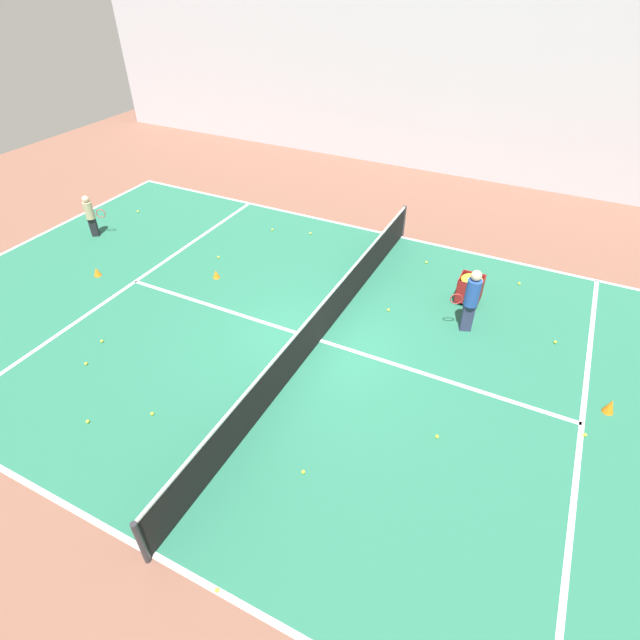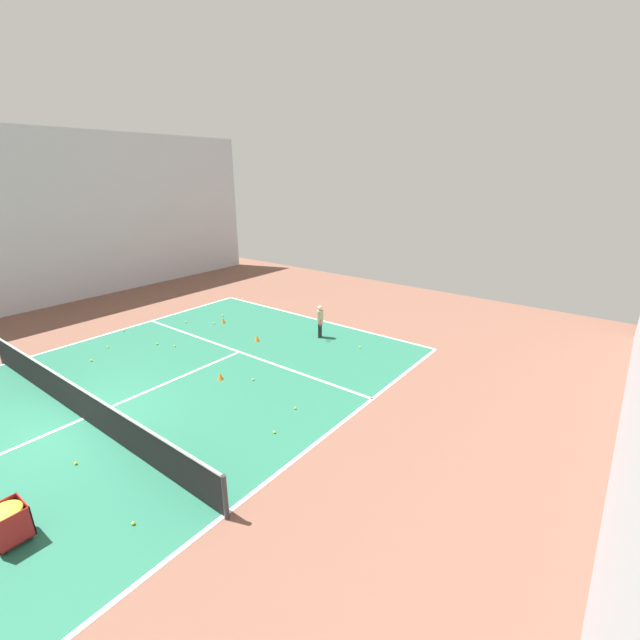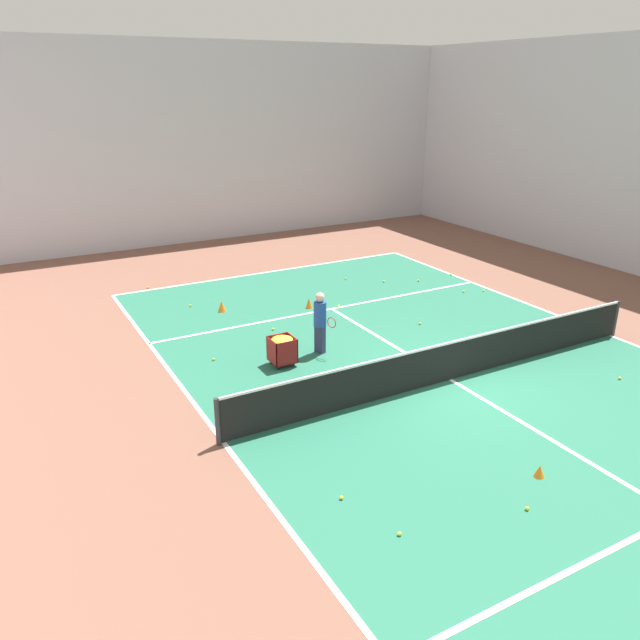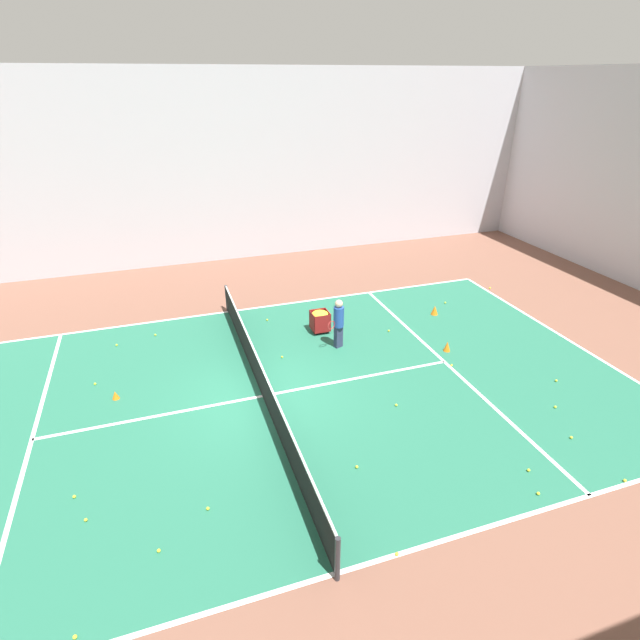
% 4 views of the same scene
% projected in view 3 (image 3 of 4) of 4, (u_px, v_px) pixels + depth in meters
% --- Properties ---
extents(ground_plane, '(36.22, 36.22, 0.00)m').
position_uv_depth(ground_plane, '(451.00, 380.00, 14.71)').
color(ground_plane, brown).
extents(court_playing_area, '(11.36, 20.50, 0.00)m').
position_uv_depth(court_playing_area, '(451.00, 380.00, 14.71)').
color(court_playing_area, '#23664C').
rests_on(court_playing_area, ground).
extents(line_baseline_far, '(11.36, 0.10, 0.00)m').
position_uv_depth(line_baseline_far, '(269.00, 272.00, 23.09)').
color(line_baseline_far, white).
rests_on(line_baseline_far, ground).
extents(line_sideline_left, '(0.10, 20.50, 0.00)m').
position_uv_depth(line_sideline_left, '(224.00, 443.00, 12.14)').
color(line_sideline_left, white).
rests_on(line_sideline_left, ground).
extents(line_sideline_right, '(0.10, 20.50, 0.00)m').
position_uv_depth(line_sideline_right, '(610.00, 336.00, 17.28)').
color(line_sideline_right, white).
rests_on(line_sideline_right, ground).
extents(line_service_far, '(11.36, 0.10, 0.00)m').
position_uv_depth(line_service_far, '(332.00, 309.00, 19.32)').
color(line_service_far, white).
rests_on(line_service_far, ground).
extents(line_centre_service, '(0.10, 11.27, 0.00)m').
position_uv_depth(line_centre_service, '(451.00, 380.00, 14.71)').
color(line_centre_service, white).
rests_on(line_centre_service, ground).
extents(hall_enclosure_far, '(23.08, 0.15, 8.23)m').
position_uv_depth(hall_enclosure_far, '(208.00, 144.00, 26.47)').
color(hall_enclosure_far, silver).
rests_on(hall_enclosure_far, ground).
extents(tennis_net, '(11.66, 0.10, 1.00)m').
position_uv_depth(tennis_net, '(452.00, 360.00, 14.53)').
color(tennis_net, '#2D2D33').
rests_on(tennis_net, ground).
extents(coach_at_net, '(0.44, 0.65, 1.64)m').
position_uv_depth(coach_at_net, '(320.00, 319.00, 15.89)').
color(coach_at_net, '#2D3351').
rests_on(coach_at_net, ground).
extents(ball_cart, '(0.59, 0.59, 0.75)m').
position_uv_depth(ball_cart, '(282.00, 345.00, 15.32)').
color(ball_cart, maroon).
rests_on(ball_cart, ground).
extents(training_cone_2, '(0.22, 0.22, 0.32)m').
position_uv_depth(training_cone_2, '(309.00, 303.00, 19.35)').
color(training_cone_2, orange).
rests_on(training_cone_2, ground).
extents(training_cone_3, '(0.26, 0.26, 0.34)m').
position_uv_depth(training_cone_3, '(222.00, 306.00, 19.05)').
color(training_cone_3, orange).
rests_on(training_cone_3, ground).
extents(training_cone_4, '(0.19, 0.19, 0.23)m').
position_uv_depth(training_cone_4, '(540.00, 471.00, 11.07)').
color(training_cone_4, orange).
rests_on(training_cone_4, ground).
extents(tennis_ball_0, '(0.07, 0.07, 0.07)m').
position_uv_depth(tennis_ball_0, '(148.00, 287.00, 21.24)').
color(tennis_ball_0, yellow).
rests_on(tennis_ball_0, ground).
extents(tennis_ball_2, '(0.07, 0.07, 0.07)m').
position_uv_depth(tennis_ball_2, '(190.00, 306.00, 19.51)').
color(tennis_ball_2, yellow).
rests_on(tennis_ball_2, ground).
extents(tennis_ball_3, '(0.07, 0.07, 0.07)m').
position_uv_depth(tennis_ball_3, '(451.00, 274.00, 22.67)').
color(tennis_ball_3, yellow).
rests_on(tennis_ball_3, ground).
extents(tennis_ball_5, '(0.07, 0.07, 0.07)m').
position_uv_depth(tennis_ball_5, '(575.00, 321.00, 18.25)').
color(tennis_ball_5, yellow).
rests_on(tennis_ball_5, ground).
extents(tennis_ball_6, '(0.07, 0.07, 0.07)m').
position_uv_depth(tennis_ball_6, '(420.00, 324.00, 18.05)').
color(tennis_ball_6, yellow).
rests_on(tennis_ball_6, ground).
extents(tennis_ball_7, '(0.07, 0.07, 0.07)m').
position_uv_depth(tennis_ball_7, '(384.00, 281.00, 21.88)').
color(tennis_ball_7, yellow).
rests_on(tennis_ball_7, ground).
extents(tennis_ball_8, '(0.07, 0.07, 0.07)m').
position_uv_depth(tennis_ball_8, '(363.00, 378.00, 14.72)').
color(tennis_ball_8, yellow).
rests_on(tennis_ball_8, ground).
extents(tennis_ball_10, '(0.07, 0.07, 0.07)m').
position_uv_depth(tennis_ball_10, '(400.00, 534.00, 9.65)').
color(tennis_ball_10, yellow).
rests_on(tennis_ball_10, ground).
extents(tennis_ball_11, '(0.07, 0.07, 0.07)m').
position_uv_depth(tennis_ball_11, '(513.00, 333.00, 17.34)').
color(tennis_ball_11, yellow).
rests_on(tennis_ball_11, ground).
extents(tennis_ball_12, '(0.07, 0.07, 0.07)m').
position_uv_depth(tennis_ball_12, '(341.00, 498.00, 10.49)').
color(tennis_ball_12, yellow).
rests_on(tennis_ball_12, ground).
extents(tennis_ball_13, '(0.07, 0.07, 0.07)m').
position_uv_depth(tennis_ball_13, '(346.00, 279.00, 22.19)').
color(tennis_ball_13, yellow).
rests_on(tennis_ball_13, ground).
extents(tennis_ball_14, '(0.07, 0.07, 0.07)m').
position_uv_depth(tennis_ball_14, '(214.00, 359.00, 15.73)').
color(tennis_ball_14, yellow).
rests_on(tennis_ball_14, ground).
extents(tennis_ball_15, '(0.07, 0.07, 0.07)m').
position_uv_depth(tennis_ball_15, '(418.00, 281.00, 21.96)').
color(tennis_ball_15, yellow).
rests_on(tennis_ball_15, ground).
extents(tennis_ball_17, '(0.07, 0.07, 0.07)m').
position_uv_depth(tennis_ball_17, '(484.00, 291.00, 20.89)').
color(tennis_ball_17, yellow).
rests_on(tennis_ball_17, ground).
extents(tennis_ball_18, '(0.07, 0.07, 0.07)m').
position_uv_depth(tennis_ball_18, '(464.00, 291.00, 20.83)').
color(tennis_ball_18, yellow).
rests_on(tennis_ball_18, ground).
extents(tennis_ball_20, '(0.07, 0.07, 0.07)m').
position_uv_depth(tennis_ball_20, '(527.00, 508.00, 10.22)').
color(tennis_ball_20, yellow).
rests_on(tennis_ball_20, ground).
extents(tennis_ball_21, '(0.07, 0.07, 0.07)m').
position_uv_depth(tennis_ball_21, '(256.00, 402.00, 13.64)').
color(tennis_ball_21, yellow).
rests_on(tennis_ball_21, ground).
extents(tennis_ball_24, '(0.07, 0.07, 0.07)m').
position_uv_depth(tennis_ball_24, '(620.00, 378.00, 14.72)').
color(tennis_ball_24, yellow).
rests_on(tennis_ball_24, ground).
extents(tennis_ball_26, '(0.07, 0.07, 0.07)m').
position_uv_depth(tennis_ball_26, '(339.00, 306.00, 19.49)').
color(tennis_ball_26, yellow).
rests_on(tennis_ball_26, ground).
extents(tennis_ball_28, '(0.07, 0.07, 0.07)m').
position_uv_depth(tennis_ball_28, '(273.00, 329.00, 17.65)').
color(tennis_ball_28, yellow).
rests_on(tennis_ball_28, ground).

